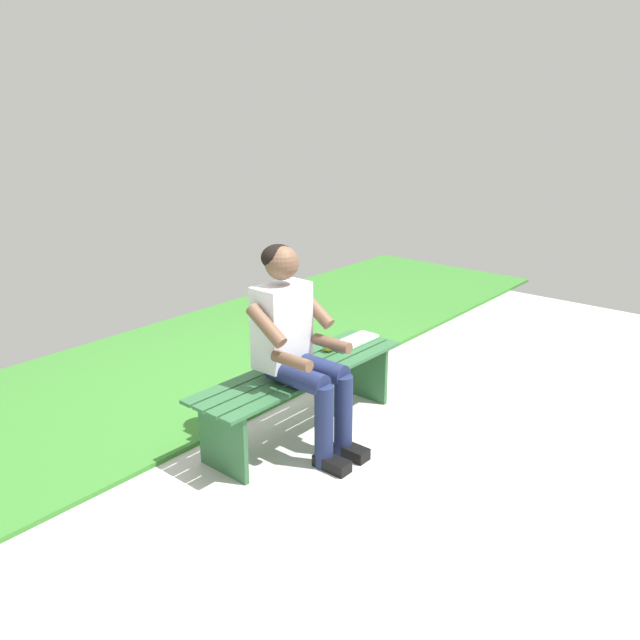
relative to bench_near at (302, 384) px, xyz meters
The scene contains 6 objects.
ground_plane 1.46m from the bench_near, 44.80° to the left, with size 10.00×7.00×0.04m, color beige.
grass_strip 1.43m from the bench_near, 90.00° to the right, with size 9.00×2.08×0.03m, color #387A2D.
bench_near is the anchor object (origin of this frame).
person_seated 0.39m from the bench_near, 33.33° to the left, with size 0.50×0.69×1.24m.
apple 0.37m from the bench_near, behind, with size 0.08×0.08×0.08m, color gold.
book_open 0.58m from the bench_near, behind, with size 0.41×0.16×0.02m.
Camera 1 is at (2.77, 2.46, 1.99)m, focal length 36.01 mm.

